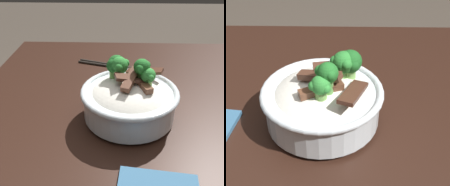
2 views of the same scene
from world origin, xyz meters
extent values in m
cube|color=black|center=(0.00, 0.00, 0.77)|extent=(1.18, 0.90, 0.04)
cube|color=black|center=(-0.52, -0.38, 0.37)|extent=(0.07, 0.07, 0.75)
cylinder|color=silver|center=(-0.12, -0.06, 0.79)|extent=(0.09, 0.09, 0.01)
cylinder|color=silver|center=(-0.12, -0.06, 0.83)|extent=(0.19, 0.19, 0.06)
torus|color=silver|center=(-0.12, -0.06, 0.86)|extent=(0.21, 0.21, 0.01)
ellipsoid|color=white|center=(-0.12, -0.06, 0.84)|extent=(0.17, 0.17, 0.06)
cube|color=#563323|center=(-0.12, -0.06, 0.89)|extent=(0.08, 0.04, 0.02)
cube|color=brown|center=(-0.13, -0.04, 0.88)|extent=(0.07, 0.04, 0.01)
cube|color=#4C2B1E|center=(-0.18, -0.03, 0.88)|extent=(0.05, 0.08, 0.02)
cube|color=#4C2B1E|center=(-0.13, -0.06, 0.89)|extent=(0.04, 0.06, 0.02)
cylinder|color=#7AB256|center=(-0.17, -0.09, 0.87)|extent=(0.02, 0.02, 0.02)
sphere|color=#1E6023|center=(-0.17, -0.09, 0.90)|extent=(0.04, 0.04, 0.04)
sphere|color=#1E6023|center=(-0.16, -0.09, 0.90)|extent=(0.02, 0.02, 0.02)
sphere|color=#1E6023|center=(-0.17, -0.08, 0.90)|extent=(0.02, 0.02, 0.02)
cylinder|color=#5B9947|center=(-0.14, -0.04, 0.88)|extent=(0.02, 0.02, 0.03)
sphere|color=#237028|center=(-0.14, -0.04, 0.91)|extent=(0.03, 0.03, 0.03)
sphere|color=#237028|center=(-0.12, -0.05, 0.91)|extent=(0.02, 0.02, 0.02)
sphere|color=#237028|center=(-0.14, -0.03, 0.91)|extent=(0.02, 0.02, 0.02)
cylinder|color=#7AB256|center=(-0.13, -0.03, 0.87)|extent=(0.02, 0.02, 0.02)
sphere|color=green|center=(-0.13, -0.03, 0.89)|extent=(0.03, 0.03, 0.03)
sphere|color=green|center=(-0.11, -0.03, 0.89)|extent=(0.02, 0.02, 0.02)
sphere|color=green|center=(-0.13, -0.02, 0.89)|extent=(0.01, 0.01, 0.01)
cylinder|color=#6BA84C|center=(-0.16, -0.10, 0.87)|extent=(0.02, 0.02, 0.02)
sphere|color=#1E6023|center=(-0.16, -0.10, 0.90)|extent=(0.03, 0.03, 0.03)
sphere|color=#1E6023|center=(-0.15, -0.10, 0.89)|extent=(0.02, 0.02, 0.02)
sphere|color=#1E6023|center=(-0.17, -0.09, 0.89)|extent=(0.02, 0.02, 0.02)
cylinder|color=#6BA84C|center=(-0.16, -0.09, 0.88)|extent=(0.01, 0.01, 0.02)
sphere|color=#2D8433|center=(-0.16, -0.09, 0.90)|extent=(0.04, 0.04, 0.04)
sphere|color=#2D8433|center=(-0.15, -0.09, 0.90)|extent=(0.02, 0.02, 0.02)
sphere|color=#2D8433|center=(-0.16, -0.07, 0.90)|extent=(0.02, 0.02, 0.02)
cylinder|color=#28231E|center=(-0.38, -0.11, 0.79)|extent=(0.07, 0.21, 0.01)
cylinder|color=#28231E|center=(-0.39, -0.11, 0.79)|extent=(0.08, 0.21, 0.01)
camera|label=1|loc=(0.33, -0.08, 1.13)|focal=41.04mm
camera|label=2|loc=(-0.16, 0.37, 1.18)|focal=52.30mm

